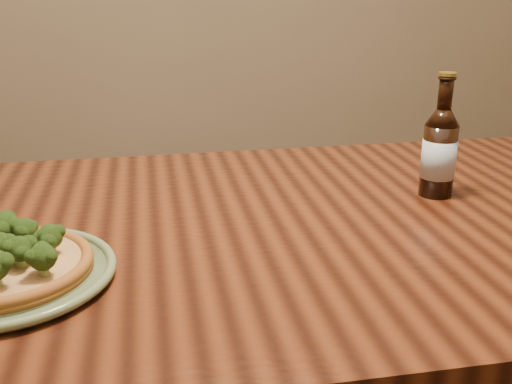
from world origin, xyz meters
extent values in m
cube|color=#4D2210|center=(0.00, 0.10, 0.73)|extent=(1.60, 0.90, 0.04)
cylinder|color=#4D2210|center=(0.73, 0.48, 0.35)|extent=(0.07, 0.07, 0.71)
cylinder|color=#687B54|center=(-0.44, -0.05, 0.76)|extent=(0.28, 0.28, 0.01)
torus|color=#687B54|center=(-0.44, -0.05, 0.76)|extent=(0.31, 0.31, 0.01)
torus|color=#687B54|center=(-0.44, -0.05, 0.76)|extent=(0.24, 0.24, 0.01)
cylinder|color=#945621|center=(-0.44, -0.05, 0.77)|extent=(0.24, 0.24, 0.01)
torus|color=#945621|center=(-0.44, -0.05, 0.78)|extent=(0.24, 0.24, 0.02)
cylinder|color=beige|center=(-0.44, -0.05, 0.78)|extent=(0.21, 0.21, 0.01)
sphere|color=#36591B|center=(-0.45, 0.01, 0.81)|extent=(0.05, 0.05, 0.04)
sphere|color=#36591B|center=(-0.42, 0.01, 0.80)|extent=(0.05, 0.05, 0.04)
sphere|color=#36591B|center=(-0.42, -0.06, 0.81)|extent=(0.05, 0.05, 0.04)
sphere|color=#36591B|center=(-0.38, -0.03, 0.81)|extent=(0.04, 0.04, 0.04)
sphere|color=#36591B|center=(-0.38, -0.10, 0.81)|extent=(0.04, 0.04, 0.04)
cylinder|color=black|center=(0.32, 0.17, 0.82)|extent=(0.06, 0.06, 0.14)
cone|color=black|center=(0.32, 0.17, 0.91)|extent=(0.06, 0.06, 0.03)
cylinder|color=black|center=(0.32, 0.17, 0.95)|extent=(0.03, 0.03, 0.06)
torus|color=black|center=(0.32, 0.17, 0.98)|extent=(0.03, 0.03, 0.01)
cylinder|color=#A58C33|center=(0.32, 0.17, 0.99)|extent=(0.03, 0.03, 0.01)
cylinder|color=silver|center=(0.32, 0.17, 0.82)|extent=(0.07, 0.07, 0.07)
camera|label=1|loc=(-0.23, -0.85, 1.16)|focal=42.00mm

